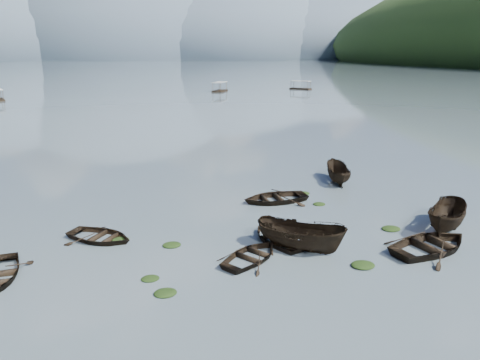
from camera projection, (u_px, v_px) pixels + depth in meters
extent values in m
plane|color=#505E64|center=(295.00, 302.00, 18.38)|extent=(2400.00, 2400.00, 0.00)
ellipsoid|color=#475666|center=(15.00, 59.00, 814.95)|extent=(520.00, 520.00, 280.00)
ellipsoid|color=#475666|center=(123.00, 59.00, 852.86)|extent=(520.00, 520.00, 340.00)
ellipsoid|color=#475666|center=(222.00, 59.00, 890.77)|extent=(520.00, 520.00, 260.00)
ellipsoid|color=#475666|center=(304.00, 58.00, 924.89)|extent=(520.00, 520.00, 220.00)
imported|color=black|center=(252.00, 259.00, 22.22)|extent=(4.73, 4.59, 0.80)
imported|color=black|center=(300.00, 249.00, 23.32)|extent=(5.13, 4.45, 1.92)
imported|color=black|center=(277.00, 241.00, 24.34)|extent=(3.94, 4.59, 0.80)
imported|color=black|center=(431.00, 250.00, 23.22)|extent=(5.96, 4.98, 1.06)
imported|color=black|center=(446.00, 230.00, 25.91)|extent=(4.94, 4.77, 1.93)
imported|color=black|center=(100.00, 240.00, 24.52)|extent=(4.98, 4.64, 0.84)
imported|color=black|center=(275.00, 201.00, 30.90)|extent=(5.05, 3.84, 0.98)
imported|color=black|center=(337.00, 182.00, 35.63)|extent=(2.64, 4.75, 1.73)
ellipsoid|color=black|center=(165.00, 294.00, 19.01)|extent=(1.03, 0.85, 0.23)
ellipsoid|color=black|center=(150.00, 279.00, 20.24)|extent=(0.88, 0.70, 0.19)
ellipsoid|color=black|center=(363.00, 266.00, 21.48)|extent=(1.22, 0.97, 0.26)
ellipsoid|color=black|center=(319.00, 205.00, 30.25)|extent=(0.87, 0.74, 0.19)
ellipsoid|color=black|center=(391.00, 230.00, 25.96)|extent=(1.16, 0.92, 0.24)
ellipsoid|color=black|center=(121.00, 240.00, 24.44)|extent=(0.98, 0.79, 0.21)
ellipsoid|color=black|center=(172.00, 246.00, 23.78)|extent=(1.03, 0.86, 0.21)
ellipsoid|color=black|center=(303.00, 194.00, 32.55)|extent=(1.00, 0.80, 0.22)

